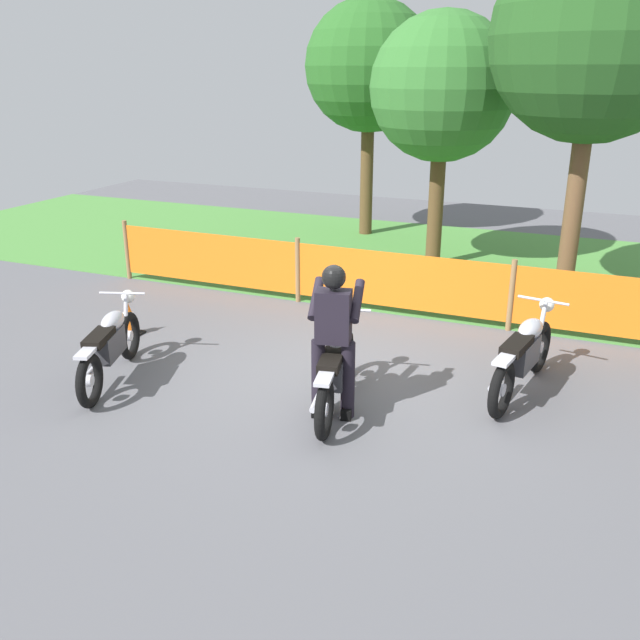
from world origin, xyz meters
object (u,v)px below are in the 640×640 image
Objects in this scene: motorcycle_third at (110,345)px; rider_lead at (334,336)px; traffic_cone at (128,318)px; motorcycle_lead at (336,368)px; motorcycle_trailing at (523,354)px.

rider_lead is (2.78, 0.22, 0.47)m from motorcycle_third.
motorcycle_third reaches higher than traffic_cone.
motorcycle_lead is 0.49m from rider_lead.
motorcycle_third is (-2.74, -0.41, -0.01)m from motorcycle_lead.
motorcycle_third is 1.12× the size of rider_lead.
motorcycle_third is at bearing -59.93° from traffic_cone.
motorcycle_trailing reaches higher than motorcycle_lead.
motorcycle_lead is at bearing 132.22° from motorcycle_trailing.
motorcycle_lead is 2.18m from motorcycle_trailing.
motorcycle_third is (-4.59, -1.57, -0.02)m from motorcycle_trailing.
motorcycle_lead is 3.60m from traffic_cone.
traffic_cone is (-0.75, 1.29, -0.19)m from motorcycle_third.
motorcycle_trailing is at bearing -90.25° from motorcycle_third.
motorcycle_third is 2.83m from rider_lead.
motorcycle_third is 1.50m from traffic_cone.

